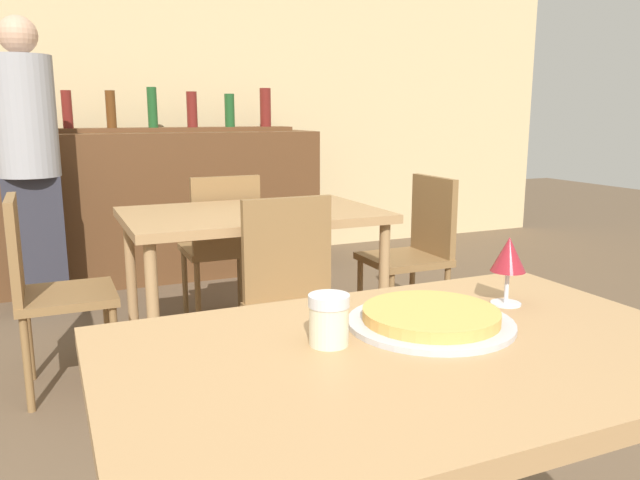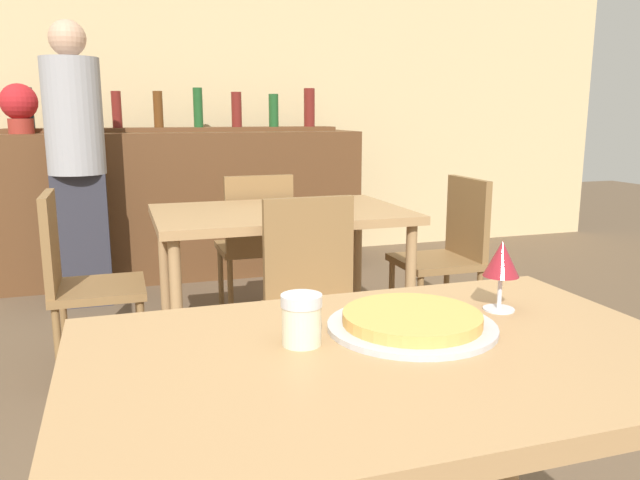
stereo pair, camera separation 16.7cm
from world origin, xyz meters
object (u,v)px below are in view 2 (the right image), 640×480
at_px(wine_glass, 502,261).
at_px(potted_plant, 19,106).
at_px(chair_far_side_right, 449,248).
at_px(pizza_tray, 412,322).
at_px(cheese_shaker, 302,319).
at_px(person_standing, 76,155).
at_px(chair_far_side_left, 79,275).
at_px(chair_far_side_back, 256,238).
at_px(chair_far_side_front, 316,291).

xyz_separation_m(wine_glass, potted_plant, (-1.39, 3.47, 0.37)).
bearing_deg(chair_far_side_right, pizza_tray, -31.91).
xyz_separation_m(pizza_tray, cheese_shaker, (-0.24, -0.01, 0.03)).
xyz_separation_m(person_standing, wine_glass, (1.03, -2.94, -0.07)).
xyz_separation_m(chair_far_side_left, chair_far_side_right, (1.84, 0.00, 0.00)).
distance_m(chair_far_side_left, potted_plant, 1.96).
distance_m(cheese_shaker, person_standing, 3.06).
relative_size(pizza_tray, cheese_shaker, 3.52).
distance_m(chair_far_side_right, cheese_shaker, 2.24).
bearing_deg(pizza_tray, chair_far_side_back, 85.68).
bearing_deg(pizza_tray, chair_far_side_left, 112.92).
bearing_deg(potted_plant, cheese_shaker, -75.63).
bearing_deg(chair_far_side_right, chair_far_side_left, -90.00).
distance_m(chair_far_side_left, wine_glass, 2.01).
height_order(chair_far_side_back, person_standing, person_standing).
bearing_deg(potted_plant, chair_far_side_front, -60.47).
bearing_deg(chair_far_side_front, person_standing, 118.09).
bearing_deg(chair_far_side_left, chair_far_side_front, -121.63).
height_order(chair_far_side_right, cheese_shaker, chair_far_side_right).
bearing_deg(potted_plant, person_standing, -55.87).
xyz_separation_m(chair_far_side_left, pizza_tray, (0.74, -1.76, 0.28)).
bearing_deg(chair_far_side_back, chair_far_side_right, 148.37).
bearing_deg(cheese_shaker, chair_far_side_left, 105.96).
distance_m(pizza_tray, cheese_shaker, 0.24).
bearing_deg(chair_far_side_left, chair_far_side_back, -58.37).
height_order(chair_far_side_left, person_standing, person_standing).
bearing_deg(chair_far_side_left, cheese_shaker, -164.04).
height_order(chair_far_side_left, cheese_shaker, chair_far_side_left).
height_order(chair_far_side_back, chair_far_side_right, same).
distance_m(chair_far_side_right, wine_glass, 1.95).
bearing_deg(chair_far_side_right, person_standing, -123.24).
relative_size(chair_far_side_right, pizza_tray, 2.48).
bearing_deg(person_standing, wine_glass, -70.72).
xyz_separation_m(chair_far_side_left, wine_glass, (0.99, -1.71, 0.38)).
distance_m(chair_far_side_left, cheese_shaker, 1.87).
xyz_separation_m(chair_far_side_back, chair_far_side_left, (-0.92, -0.57, 0.00)).
bearing_deg(person_standing, cheese_shaker, -79.69).
bearing_deg(pizza_tray, person_standing, 104.69).
bearing_deg(potted_plant, wine_glass, -68.20).
height_order(chair_far_side_left, potted_plant, potted_plant).
xyz_separation_m(chair_far_side_right, person_standing, (-1.88, 1.23, 0.45)).
height_order(chair_far_side_back, wine_glass, wine_glass).
bearing_deg(cheese_shaker, chair_far_side_back, 79.97).
bearing_deg(chair_far_side_left, chair_far_side_right, -90.00).
xyz_separation_m(chair_far_side_back, cheese_shaker, (-0.41, -2.34, 0.32)).
bearing_deg(cheese_shaker, wine_glass, 7.79).
bearing_deg(chair_far_side_back, pizza_tray, 85.68).
distance_m(chair_far_side_back, person_standing, 1.25).
height_order(chair_far_side_front, chair_far_side_back, same).
height_order(chair_far_side_right, wine_glass, wine_glass).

